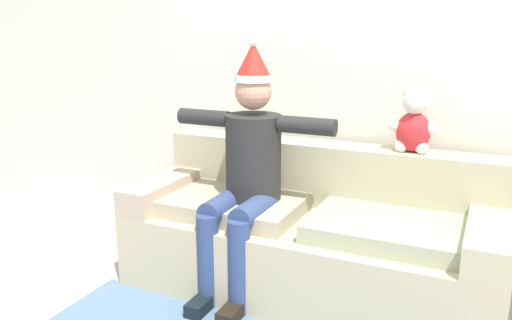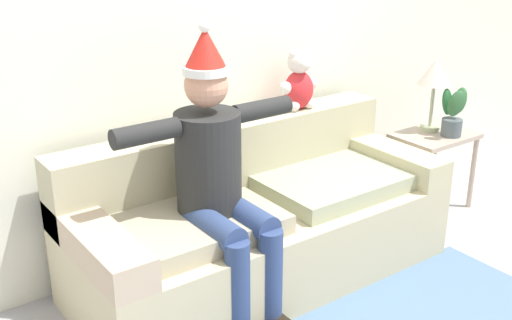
# 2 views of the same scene
# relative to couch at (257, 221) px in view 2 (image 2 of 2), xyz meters

# --- Properties ---
(back_wall) EXTENTS (7.00, 0.10, 2.70)m
(back_wall) POSITION_rel_couch_xyz_m (0.00, 0.53, 1.01)
(back_wall) COLOR silver
(back_wall) RESTS_ON ground_plane
(couch) EXTENTS (2.19, 0.90, 0.86)m
(couch) POSITION_rel_couch_xyz_m (0.00, 0.00, 0.00)
(couch) COLOR #C3B892
(couch) RESTS_ON ground_plane
(person_seated) EXTENTS (1.02, 0.77, 1.53)m
(person_seated) POSITION_rel_couch_xyz_m (-0.36, -0.17, 0.44)
(person_seated) COLOR #262727
(person_seated) RESTS_ON ground_plane
(teddy_bear) EXTENTS (0.29, 0.17, 0.38)m
(teddy_bear) POSITION_rel_couch_xyz_m (0.52, 0.28, 0.69)
(teddy_bear) COLOR red
(teddy_bear) RESTS_ON couch
(side_table) EXTENTS (0.55, 0.40, 0.56)m
(side_table) POSITION_rel_couch_xyz_m (1.55, 0.01, 0.13)
(side_table) COLOR #AF9D8C
(side_table) RESTS_ON ground_plane
(table_lamp) EXTENTS (0.24, 0.24, 0.51)m
(table_lamp) POSITION_rel_couch_xyz_m (1.59, 0.09, 0.62)
(table_lamp) COLOR #B0BC8F
(table_lamp) RESTS_ON side_table
(potted_plant) EXTENTS (0.25, 0.23, 0.36)m
(potted_plant) POSITION_rel_couch_xyz_m (1.60, -0.08, 0.39)
(potted_plant) COLOR #4D5A5F
(potted_plant) RESTS_ON side_table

